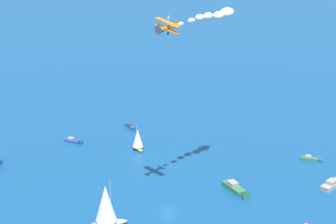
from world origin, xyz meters
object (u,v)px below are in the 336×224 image
Objects in this scene: wingwalker_lead at (168,18)px; sailboat_near_centre at (106,206)px; biplane_lead at (167,27)px; motorboat_outer_ring_c at (312,159)px; motorboat_offshore at (131,127)px; sailboat_inshore at (138,139)px; motorboat_trailing at (335,183)px; motorboat_outer_ring_a at (237,189)px; motorboat_far_port at (74,141)px.

sailboat_near_centre is at bearing 90.06° from wingwalker_lead.
biplane_lead reaches higher than sailboat_near_centre.
motorboat_offshore is at bearing 40.41° from motorboat_outer_ring_c.
sailboat_inshore reaches higher than motorboat_trailing.
biplane_lead reaches higher than motorboat_outer_ring_c.
sailboat_inshore reaches higher than motorboat_outer_ring_a.
biplane_lead is at bearing 166.75° from motorboat_offshore.
motorboat_offshore is at bearing -13.07° from wingwalker_lead.
biplane_lead is (-38.19, 8.17, 45.38)m from sailboat_inshore.
wingwalker_lead reaches higher than motorboat_outer_ring_a.
wingwalker_lead is (0.02, -17.03, 45.34)m from sailboat_near_centre.
motorboat_far_port is 0.77× the size of sailboat_inshore.
motorboat_trailing is at bearing -98.58° from wingwalker_lead.
sailboat_inshore is 39.73m from motorboat_outer_ring_a.
sailboat_near_centre is 1.71× the size of biplane_lead.
motorboat_trailing is at bearing -98.91° from biplane_lead.
motorboat_trailing is 5.98× the size of wingwalker_lead.
sailboat_near_centre reaches higher than motorboat_offshore.
motorboat_trailing is 68.62m from biplane_lead.
sailboat_inshore is at bearing -12.07° from biplane_lead.
motorboat_outer_ring_c is (8.58, -69.19, -5.25)m from sailboat_near_centre.
wingwalker_lead is (-38.48, 8.06, 47.55)m from sailboat_inshore.
motorboat_outer_ring_c is 73.17m from wingwalker_lead.
motorboat_far_port is 21.30m from sailboat_inshore.
motorboat_far_port is 74.29m from motorboat_outer_ring_c.
wingwalker_lead is at bearing 168.17° from sailboat_inshore.
motorboat_outer_ring_a is at bearing -170.85° from motorboat_offshore.
sailboat_inshore is at bearing -11.83° from wingwalker_lead.
sailboat_inshore is 0.75× the size of motorboat_outer_ring_a.
motorboat_outer_ring_c is at bearing -76.48° from motorboat_outer_ring_a.
sailboat_inshore is (38.50, -25.09, -2.21)m from sailboat_near_centre.
sailboat_near_centre reaches higher than motorboat_far_port.
sailboat_inshore is at bearing -130.28° from motorboat_far_port.
motorboat_trailing is 70.05m from wingwalker_lead.
sailboat_inshore is 1.37× the size of motorboat_outer_ring_c.
sailboat_inshore is 17.31m from motorboat_offshore.
wingwalker_lead is (-8.56, 52.16, 50.59)m from motorboat_outer_ring_c.
motorboat_trailing is 1.88× the size of motorboat_outer_ring_c.
sailboat_inshore is at bearing 164.06° from motorboat_offshore.
motorboat_outer_ring_a is at bearing -87.72° from biplane_lead.
motorboat_far_port is 0.56× the size of motorboat_trailing.
motorboat_trailing is at bearing -107.44° from motorboat_outer_ring_a.
motorboat_outer_ring_c is 3.18× the size of wingwalker_lead.
motorboat_outer_ring_c is (-43.56, -60.18, -0.00)m from motorboat_far_port.
motorboat_outer_ring_a is 54.67m from wingwalker_lead.
motorboat_offshore is 54.40m from motorboat_outer_ring_a.
motorboat_offshore is (16.38, -4.68, -3.08)m from sailboat_inshore.
biplane_lead is (-51.81, -7.92, 48.42)m from motorboat_far_port.
sailboat_inshore is at bearing 55.84° from motorboat_outer_ring_c.
motorboat_offshore is 71.56m from motorboat_trailing.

